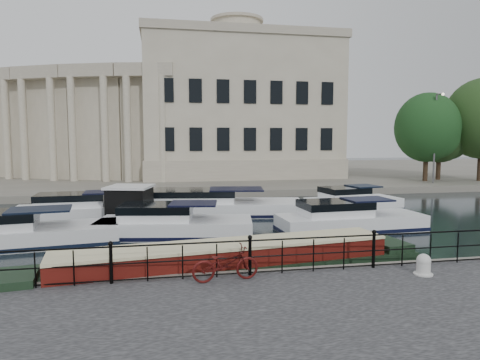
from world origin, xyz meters
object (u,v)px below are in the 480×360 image
harbour_hut (130,207)px  narrowboat (228,267)px  mooring_bollard (424,265)px  bicycle (225,264)px

harbour_hut → narrowboat: bearing=-54.4°
mooring_bollard → harbour_hut: 15.29m
mooring_bollard → narrowboat: bearing=156.8°
bicycle → mooring_bollard: bearing=-101.0°
narrowboat → harbour_hut: size_ratio=3.91×
mooring_bollard → bicycle: bearing=174.9°
narrowboat → harbour_hut: harbour_hut is taller
bicycle → narrowboat: bicycle is taller
narrowboat → mooring_bollard: bearing=-30.7°
bicycle → mooring_bollard: bicycle is taller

